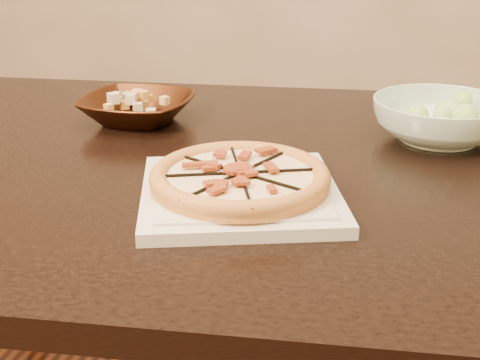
% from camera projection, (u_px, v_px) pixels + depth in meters
% --- Properties ---
extents(dining_table, '(1.62, 1.14, 0.75)m').
position_uv_depth(dining_table, '(219.00, 208.00, 1.14)').
color(dining_table, black).
rests_on(dining_table, floor).
extents(plate, '(0.35, 0.35, 0.02)m').
position_uv_depth(plate, '(240.00, 193.00, 0.94)').
color(plate, beige).
rests_on(plate, dining_table).
extents(pizza, '(0.25, 0.25, 0.03)m').
position_uv_depth(pizza, '(240.00, 177.00, 0.93)').
color(pizza, '#C47328').
rests_on(pizza, plate).
extents(bronze_bowl, '(0.21, 0.21, 0.05)m').
position_uv_depth(bronze_bowl, '(138.00, 109.00, 1.28)').
color(bronze_bowl, '#3B1D0D').
rests_on(bronze_bowl, dining_table).
extents(mixed_dish, '(0.08, 0.10, 0.03)m').
position_uv_depth(mixed_dish, '(136.00, 89.00, 1.27)').
color(mixed_dish, tan).
rests_on(mixed_dish, bronze_bowl).
extents(salad_bowl, '(0.30, 0.30, 0.07)m').
position_uv_depth(salad_bowl, '(440.00, 120.00, 1.18)').
color(salad_bowl, silver).
rests_on(salad_bowl, dining_table).
extents(salad, '(0.09, 0.12, 0.04)m').
position_uv_depth(salad, '(443.00, 90.00, 1.15)').
color(salad, '#B9D168').
rests_on(salad, salad_bowl).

